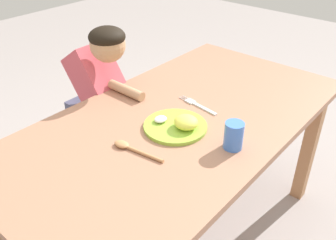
{
  "coord_description": "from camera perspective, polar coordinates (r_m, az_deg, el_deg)",
  "views": [
    {
      "loc": [
        -0.96,
        -0.75,
        1.44
      ],
      "look_at": [
        -0.07,
        0.0,
        0.71
      ],
      "focal_mm": 39.23,
      "sensor_mm": 36.0,
      "label": 1
    }
  ],
  "objects": [
    {
      "name": "plate",
      "position": [
        1.36,
        1.6,
        -0.73
      ],
      "size": [
        0.24,
        0.24,
        0.06
      ],
      "color": "#93BE3B",
      "rests_on": "dining_table"
    },
    {
      "name": "spoon",
      "position": [
        1.26,
        -5.95,
        -4.31
      ],
      "size": [
        0.05,
        0.2,
        0.02
      ],
      "rotation": [
        0.0,
        0.0,
        1.71
      ],
      "color": "tan",
      "rests_on": "dining_table"
    },
    {
      "name": "ground_plane",
      "position": [
        1.89,
        1.41,
        -17.8
      ],
      "size": [
        8.0,
        8.0,
        0.0
      ],
      "primitive_type": "plane",
      "color": "#9D9391"
    },
    {
      "name": "drinking_cup",
      "position": [
        1.26,
        10.17,
        -2.4
      ],
      "size": [
        0.07,
        0.07,
        0.1
      ],
      "primitive_type": "cylinder",
      "color": "#4276DB",
      "rests_on": "dining_table"
    },
    {
      "name": "person",
      "position": [
        1.84,
        -10.86,
        0.97
      ],
      "size": [
        0.19,
        0.45,
        0.97
      ],
      "rotation": [
        0.0,
        0.0,
        3.14
      ],
      "color": "#494A65",
      "rests_on": "ground_plane"
    },
    {
      "name": "fork",
      "position": [
        1.51,
        4.66,
        2.31
      ],
      "size": [
        0.05,
        0.2,
        0.01
      ],
      "rotation": [
        0.0,
        0.0,
        1.43
      ],
      "color": "silver",
      "rests_on": "dining_table"
    },
    {
      "name": "dining_table",
      "position": [
        1.48,
        1.72,
        -2.67
      ],
      "size": [
        1.49,
        0.79,
        0.69
      ],
      "color": "#A36F55",
      "rests_on": "ground_plane"
    }
  ]
}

